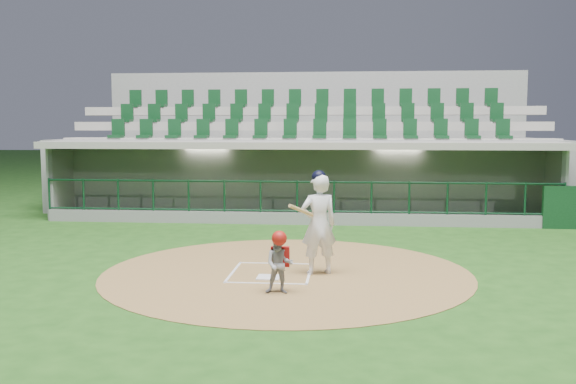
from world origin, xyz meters
name	(u,v)px	position (x,y,z in m)	size (l,w,h in m)	color
ground	(273,270)	(0.00, 0.00, 0.00)	(120.00, 120.00, 0.00)	#1C4714
dirt_circle	(287,272)	(0.30, -0.20, 0.01)	(7.20, 7.20, 0.01)	brown
home_plate	(268,277)	(0.00, -0.70, 0.02)	(0.43, 0.43, 0.02)	white
batter_box_chalk	(271,273)	(0.00, -0.30, 0.02)	(1.55, 1.80, 0.01)	white
dugout_structure	(303,186)	(0.04, 7.82, 0.96)	(16.40, 3.70, 3.00)	slate
seating_deck	(308,165)	(0.00, 10.91, 1.42)	(17.00, 6.72, 5.15)	gray
batter	(319,223)	(0.92, -0.26, 1.01)	(0.95, 0.98, 2.01)	white
catcher	(279,262)	(0.33, -1.79, 0.56)	(0.49, 0.39, 1.08)	#95969B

